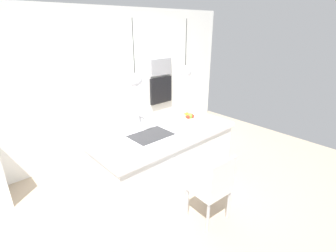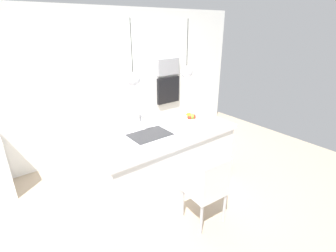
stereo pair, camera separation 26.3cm
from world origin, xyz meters
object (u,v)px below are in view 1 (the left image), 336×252
object	(u,v)px
fruit_bowl	(189,118)
microwave	(160,67)
chair_near	(213,186)
oven	(161,90)

from	to	relation	value
fruit_bowl	microwave	distance (m)	1.80
fruit_bowl	chair_near	bearing A→B (deg)	-121.23
fruit_bowl	chair_near	world-z (taller)	fruit_bowl
fruit_bowl	microwave	size ratio (longest dim) A/B	0.55
microwave	chair_near	world-z (taller)	microwave
chair_near	oven	bearing A→B (deg)	62.03
oven	chair_near	size ratio (longest dim) A/B	0.62
fruit_bowl	chair_near	xyz separation A→B (m)	(-0.60, -0.99, -0.45)
oven	chair_near	bearing A→B (deg)	-117.97
chair_near	fruit_bowl	bearing A→B (deg)	58.77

